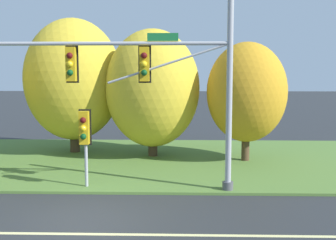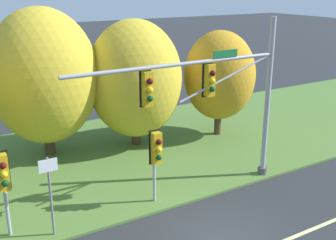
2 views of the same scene
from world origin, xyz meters
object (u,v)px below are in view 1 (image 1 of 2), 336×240
object	(u,v)px
tree_left_of_mast	(73,80)
tree_behind_signpost	(153,88)
pedestrian_signal_further_along	(85,132)
tree_mid_verge	(247,92)
traffic_signal_mast	(159,78)

from	to	relation	value
tree_left_of_mast	tree_behind_signpost	world-z (taller)	tree_left_of_mast
pedestrian_signal_further_along	tree_behind_signpost	bearing A→B (deg)	70.36
tree_left_of_mast	tree_mid_verge	size ratio (longest dim) A/B	1.24
traffic_signal_mast	tree_left_of_mast	xyz separation A→B (m)	(-4.90, 7.10, -0.21)
pedestrian_signal_further_along	tree_mid_verge	bearing A→B (deg)	36.76
tree_mid_verge	tree_behind_signpost	bearing A→B (deg)	168.05
pedestrian_signal_further_along	tree_behind_signpost	world-z (taller)	tree_behind_signpost
tree_behind_signpost	tree_mid_verge	xyz separation A→B (m)	(4.58, -0.97, -0.15)
tree_behind_signpost	tree_mid_verge	distance (m)	4.68
tree_behind_signpost	tree_left_of_mast	bearing A→B (deg)	167.22
tree_behind_signpost	tree_mid_verge	world-z (taller)	tree_behind_signpost
pedestrian_signal_further_along	tree_left_of_mast	bearing A→B (deg)	106.99
tree_behind_signpost	tree_mid_verge	size ratio (longest dim) A/B	1.13
tree_left_of_mast	tree_mid_verge	distance (m)	9.07
pedestrian_signal_further_along	tree_left_of_mast	size ratio (longest dim) A/B	0.41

